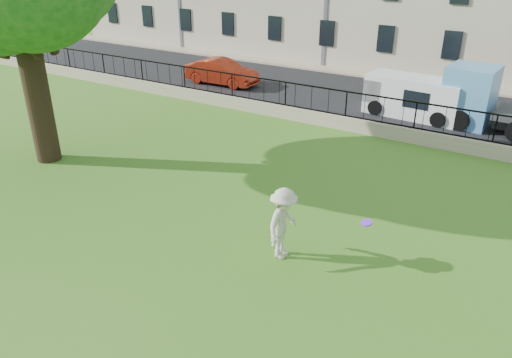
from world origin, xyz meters
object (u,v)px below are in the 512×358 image
Objects in this scene: red_sedan at (222,72)px; man at (283,224)px; frisbee at (367,223)px; white_van at (414,97)px.

man is at bearing -140.91° from red_sedan.
white_van is (-2.70, 13.60, -0.82)m from frisbee.
man reaches higher than frisbee.
man is 7.27× the size of frisbee.
man is 17.76m from red_sedan.
red_sedan is (-13.76, 13.60, -1.03)m from frisbee.
man reaches higher than red_sedan.
white_van is at bearing 101.23° from frisbee.
frisbee is 19.37m from red_sedan.
red_sedan is (-11.56, 13.49, -0.26)m from man.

